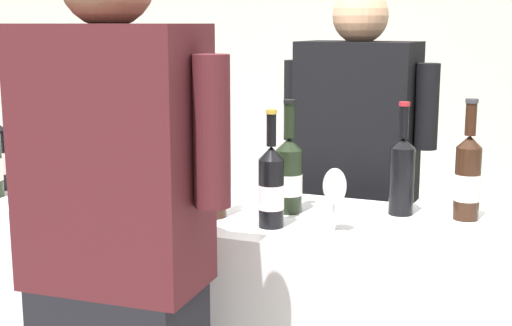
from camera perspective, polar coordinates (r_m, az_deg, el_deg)
The scene contains 10 objects.
wall_back at distance 4.58m, azimuth 14.52°, elevation 9.27°, with size 8.00×0.10×2.80m, color beige.
wine_bottle_0 at distance 2.09m, azimuth -3.44°, elevation -0.82°, with size 0.08×0.08×0.33m.
wine_bottle_2 at distance 2.16m, azimuth 11.43°, elevation -0.75°, with size 0.07×0.07×0.33m.
wine_bottle_4 at distance 2.15m, azimuth 16.34°, elevation -1.02°, with size 0.07×0.07×0.35m.
wine_bottle_5 at distance 2.15m, azimuth 2.61°, elevation -0.87°, with size 0.08×0.08×0.34m.
wine_bottle_6 at distance 1.99m, azimuth 1.20°, elevation -1.85°, with size 0.07×0.07×0.33m.
wine_bottle_7 at distance 2.43m, azimuth -8.17°, elevation 0.66°, with size 0.08×0.08×0.34m.
wine_glass at distance 1.94m, azimuth 6.21°, elevation -2.04°, with size 0.07×0.07×0.18m.
person_server at distance 2.67m, azimuth 7.80°, elevation -4.63°, with size 0.56×0.26×1.63m.
person_guest at distance 1.76m, azimuth -10.70°, elevation -11.53°, with size 0.56×0.26×1.71m.
Camera 1 is at (0.66, -1.93, 1.51)m, focal length 50.76 mm.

